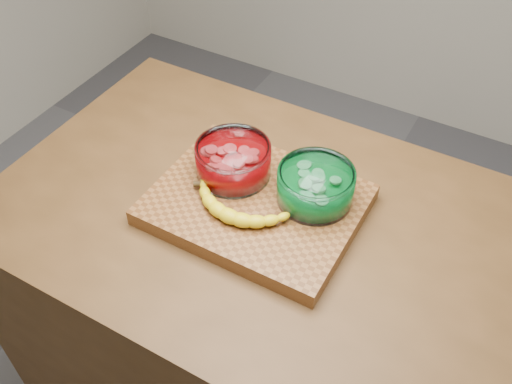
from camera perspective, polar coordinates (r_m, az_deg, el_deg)
The scene contains 5 objects.
counter at distance 1.65m, azimuth 0.00°, elevation -12.65°, with size 1.20×0.80×0.90m, color #513318.
cutting_board at distance 1.27m, azimuth 0.00°, elevation -1.27°, with size 0.45×0.35×0.04m, color brown.
bowl_red at distance 1.29m, azimuth -2.28°, elevation 3.12°, with size 0.17×0.17×0.08m.
bowl_green at distance 1.24m, azimuth 5.96°, elevation 0.59°, with size 0.17×0.17×0.08m.
banana at distance 1.22m, azimuth -2.02°, elevation -1.58°, with size 0.26×0.11×0.04m, color gold, non-canonical shape.
Camera 1 is at (0.43, -0.77, 1.84)m, focal length 40.00 mm.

